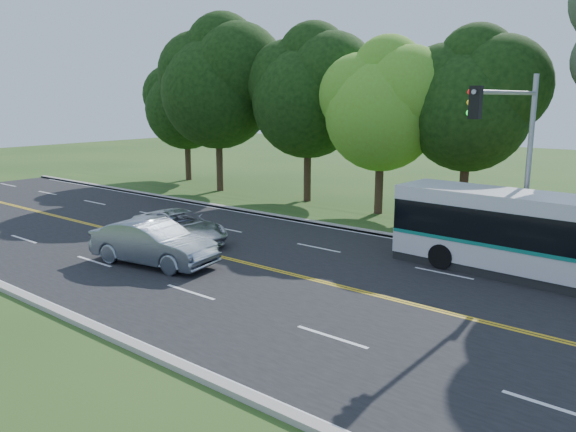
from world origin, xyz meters
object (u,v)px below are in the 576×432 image
Objects in this scene: traffic_signal at (515,141)px; sedan at (153,243)px; suv at (179,227)px; transit_bus at (555,241)px.

traffic_signal is 1.40× the size of sedan.
traffic_signal is 13.76m from suv.
transit_bus reaches higher than sedan.
suv is at bearing 23.37° from sedan.
transit_bus is 2.27× the size of suv.
sedan is at bearing -146.85° from transit_bus.
transit_bus is at bearing -69.42° from sedan.
traffic_signal reaches higher than sedan.
suv is at bearing -159.89° from transit_bus.
transit_bus is at bearing -16.01° from traffic_signal.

